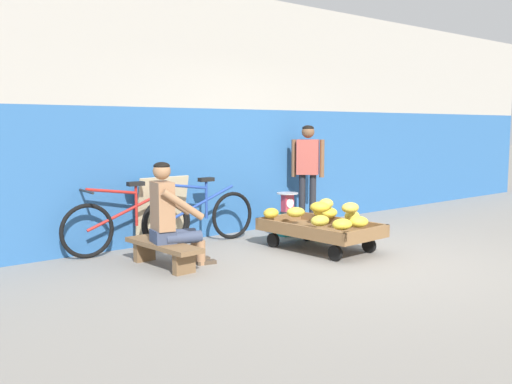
% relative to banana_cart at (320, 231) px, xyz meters
% --- Properties ---
extents(ground_plane, '(80.00, 80.00, 0.00)m').
position_rel_banana_cart_xyz_m(ground_plane, '(-0.12, -0.89, -0.24)').
color(ground_plane, gray).
extents(back_wall, '(16.00, 0.30, 3.34)m').
position_rel_banana_cart_xyz_m(back_wall, '(-0.12, 1.74, 1.43)').
color(back_wall, '#2D609E').
rests_on(back_wall, ground).
extents(banana_cart, '(0.91, 1.48, 0.36)m').
position_rel_banana_cart_xyz_m(banana_cart, '(0.00, 0.00, 0.00)').
color(banana_cart, brown).
rests_on(banana_cart, ground).
extents(banana_pile, '(0.92, 1.39, 0.26)m').
position_rel_banana_cart_xyz_m(banana_pile, '(0.02, -0.06, 0.22)').
color(banana_pile, gold).
rests_on(banana_pile, banana_cart).
extents(low_bench, '(0.35, 1.11, 0.27)m').
position_rel_banana_cart_xyz_m(low_bench, '(-1.93, 0.48, -0.04)').
color(low_bench, brown).
rests_on(low_bench, ground).
extents(vendor_seated, '(0.72, 0.56, 1.14)m').
position_rel_banana_cart_xyz_m(vendor_seated, '(-1.84, 0.46, 0.33)').
color(vendor_seated, '#9E704C').
rests_on(vendor_seated, ground).
extents(plastic_crate, '(0.36, 0.28, 0.30)m').
position_rel_banana_cart_xyz_m(plastic_crate, '(0.38, 1.00, -0.09)').
color(plastic_crate, '#19847F').
rests_on(plastic_crate, ground).
extents(weighing_scale, '(0.30, 0.30, 0.29)m').
position_rel_banana_cart_xyz_m(weighing_scale, '(0.38, 1.00, 0.21)').
color(weighing_scale, '#28282D').
rests_on(weighing_scale, plastic_crate).
extents(bicycle_near_left, '(1.66, 0.48, 0.86)m').
position_rel_banana_cart_xyz_m(bicycle_near_left, '(-1.88, 1.36, 0.11)').
color(bicycle_near_left, black).
rests_on(bicycle_near_left, ground).
extents(bicycle_far_left, '(1.66, 0.48, 0.86)m').
position_rel_banana_cart_xyz_m(bicycle_far_left, '(-0.92, 1.27, 0.11)').
color(bicycle_far_left, black).
rests_on(bicycle_far_left, ground).
extents(sign_board, '(0.70, 0.21, 0.89)m').
position_rel_banana_cart_xyz_m(sign_board, '(-1.32, 1.54, 0.20)').
color(sign_board, '#C6B289').
rests_on(sign_board, ground).
extents(customer_adult, '(0.36, 0.39, 1.53)m').
position_rel_banana_cart_xyz_m(customer_adult, '(1.02, 1.25, 0.71)').
color(customer_adult, '#232328').
rests_on(customer_adult, ground).
extents(shopping_bag, '(0.18, 0.12, 0.24)m').
position_rel_banana_cart_xyz_m(shopping_bag, '(0.44, 0.50, -0.12)').
color(shopping_bag, green).
rests_on(shopping_bag, ground).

